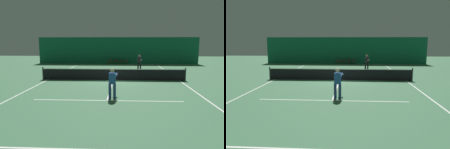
# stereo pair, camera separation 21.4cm
# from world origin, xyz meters

# --- Properties ---
(ground_plane) EXTENTS (60.00, 60.00, 0.00)m
(ground_plane) POSITION_xyz_m (0.00, 0.00, 0.00)
(ground_plane) COLOR #3D704C
(backdrop_curtain) EXTENTS (23.00, 0.12, 3.80)m
(backdrop_curtain) POSITION_xyz_m (0.00, 13.65, 1.90)
(backdrop_curtain) COLOR #146042
(backdrop_curtain) RESTS_ON ground
(court_line_baseline_far) EXTENTS (11.00, 0.10, 0.00)m
(court_line_baseline_far) POSITION_xyz_m (0.00, 11.90, 0.00)
(court_line_baseline_far) COLOR white
(court_line_baseline_far) RESTS_ON ground
(court_line_service_far) EXTENTS (8.25, 0.10, 0.00)m
(court_line_service_far) POSITION_xyz_m (0.00, 6.40, 0.00)
(court_line_service_far) COLOR white
(court_line_service_far) RESTS_ON ground
(court_line_service_near) EXTENTS (8.25, 0.10, 0.00)m
(court_line_service_near) POSITION_xyz_m (0.00, -6.40, 0.00)
(court_line_service_near) COLOR white
(court_line_service_near) RESTS_ON ground
(court_line_sideline_left) EXTENTS (0.10, 23.80, 0.00)m
(court_line_sideline_left) POSITION_xyz_m (-5.50, 0.00, 0.00)
(court_line_sideline_left) COLOR white
(court_line_sideline_left) RESTS_ON ground
(court_line_sideline_right) EXTENTS (0.10, 23.80, 0.00)m
(court_line_sideline_right) POSITION_xyz_m (5.50, 0.00, 0.00)
(court_line_sideline_right) COLOR white
(court_line_sideline_right) RESTS_ON ground
(court_line_centre) EXTENTS (0.10, 12.80, 0.00)m
(court_line_centre) POSITION_xyz_m (0.00, 0.00, 0.00)
(court_line_centre) COLOR white
(court_line_centre) RESTS_ON ground
(tennis_net) EXTENTS (12.00, 0.10, 1.07)m
(tennis_net) POSITION_xyz_m (0.00, 0.00, 0.51)
(tennis_net) COLOR black
(tennis_net) RESTS_ON ground
(player_near) EXTENTS (0.56, 1.41, 1.72)m
(player_near) POSITION_xyz_m (0.25, -5.82, 1.00)
(player_near) COLOR navy
(player_near) RESTS_ON ground
(player_far) EXTENTS (0.50, 1.40, 1.73)m
(player_far) POSITION_xyz_m (2.65, 6.60, 1.00)
(player_far) COLOR black
(player_far) RESTS_ON ground
(courtside_chair_0) EXTENTS (0.44, 0.44, 0.84)m
(courtside_chair_0) POSITION_xyz_m (-1.01, 13.10, 0.49)
(courtside_chair_0) COLOR brown
(courtside_chair_0) RESTS_ON ground
(courtside_chair_1) EXTENTS (0.44, 0.44, 0.84)m
(courtside_chair_1) POSITION_xyz_m (-0.27, 13.10, 0.49)
(courtside_chair_1) COLOR brown
(courtside_chair_1) RESTS_ON ground
(courtside_chair_2) EXTENTS (0.44, 0.44, 0.84)m
(courtside_chair_2) POSITION_xyz_m (0.48, 13.10, 0.49)
(courtside_chair_2) COLOR brown
(courtside_chair_2) RESTS_ON ground
(courtside_chair_3) EXTENTS (0.44, 0.44, 0.84)m
(courtside_chair_3) POSITION_xyz_m (1.22, 13.10, 0.49)
(courtside_chair_3) COLOR brown
(courtside_chair_3) RESTS_ON ground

